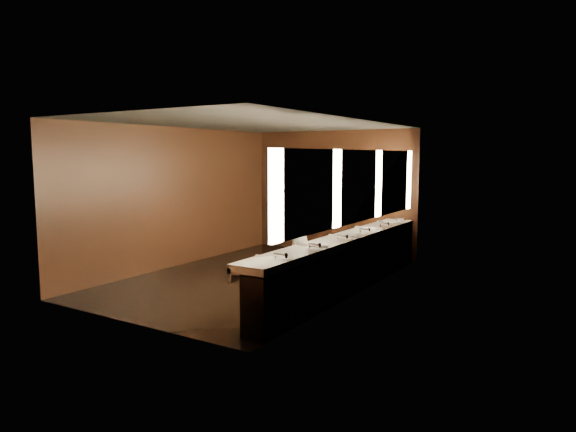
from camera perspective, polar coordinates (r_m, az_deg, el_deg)
The scene contains 10 objects.
floor at distance 9.51m, azimuth -3.36°, elevation -6.86°, with size 6.00×6.00×0.00m, color black.
ceiling at distance 9.26m, azimuth -3.48°, elevation 10.23°, with size 4.00×6.00×0.02m, color #2D2D2B.
wall_back at distance 11.85m, azimuth 5.01°, elevation 2.68°, with size 4.00×0.02×2.80m, color black.
wall_front at distance 7.07m, azimuth -17.63°, elevation -0.37°, with size 4.00×0.02×2.80m, color black.
wall_left at distance 10.56m, azimuth -12.31°, elevation 2.05°, with size 0.02×6.00×2.80m, color black.
wall_right at distance 8.29m, azimuth 7.93°, elevation 0.90°, with size 0.02×6.00×2.80m, color black.
sink_counter at distance 8.52m, azimuth 6.56°, elevation -5.09°, with size 0.55×5.40×1.01m.
mirror_band at distance 8.27m, azimuth 7.84°, elevation 3.32°, with size 0.06×5.03×1.15m.
person at distance 8.43m, azimuth 1.30°, elevation -2.71°, with size 0.62×0.41×1.70m, color #8099BF.
trash_bin at distance 7.49m, azimuth 0.45°, elevation -8.28°, with size 0.38×0.38×0.59m, color black.
Camera 1 is at (5.35, -7.54, 2.24)m, focal length 32.00 mm.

